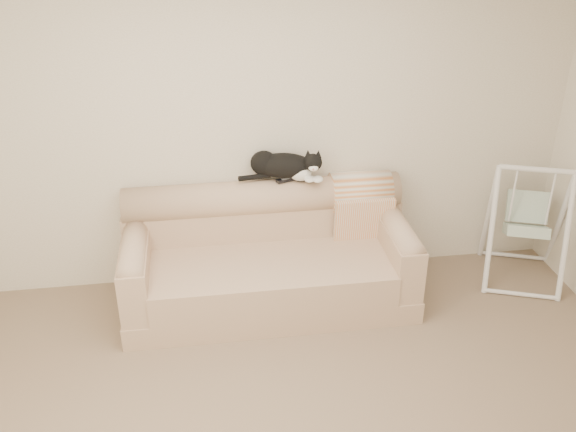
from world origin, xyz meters
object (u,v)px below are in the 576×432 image
Objects in this scene: remote_b at (308,179)px; baby_swing at (526,223)px; remote_a at (287,179)px; sofa at (268,259)px; tuxedo_cat at (284,166)px.

remote_b is 1.82m from baby_swing.
sofa is at bearing -128.26° from remote_a.
sofa is at bearing 179.80° from baby_swing.
remote_b is at bearing 32.46° from sofa.
remote_b is 0.22m from tuxedo_cat.
baby_swing is (1.75, -0.23, -0.41)m from remote_b.
sofa is at bearing -122.54° from tuxedo_cat.
tuxedo_cat is at bearing 172.21° from baby_swing.
tuxedo_cat is 2.03m from baby_swing.
remote_b reaches higher than sofa.
baby_swing reaches higher than remote_b.
tuxedo_cat reaches higher than remote_a.
remote_b is at bearing -10.83° from tuxedo_cat.
remote_a reaches higher than sofa.
remote_a is at bearing -42.27° from tuxedo_cat.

